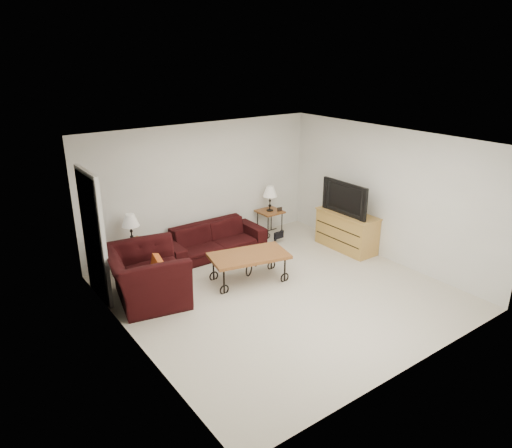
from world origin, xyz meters
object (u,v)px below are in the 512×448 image
at_px(armchair, 147,276).
at_px(backpack, 275,232).
at_px(lamp_right, 270,199).
at_px(tv_stand, 347,231).
at_px(coffee_table, 249,267).
at_px(side_table_right, 270,223).
at_px(side_table_left, 134,257).
at_px(television, 348,198).
at_px(lamp_left, 131,229).
at_px(sofa, 214,239).

height_order(armchair, backpack, armchair).
distance_m(lamp_right, tv_stand, 1.76).
distance_m(coffee_table, tv_stand, 2.41).
bearing_deg(side_table_right, side_table_left, 180.00).
distance_m(lamp_right, armchair, 3.54).
distance_m(tv_stand, television, 0.70).
height_order(side_table_left, tv_stand, tv_stand).
bearing_deg(lamp_left, lamp_right, 0.00).
bearing_deg(side_table_right, lamp_right, 0.00).
bearing_deg(lamp_right, television, -63.53).
bearing_deg(lamp_right, sofa, -173.22).
relative_size(tv_stand, television, 1.12).
bearing_deg(coffee_table, sofa, 85.21).
distance_m(lamp_left, coffee_table, 2.20).
bearing_deg(backpack, side_table_left, 171.14).
bearing_deg(sofa, armchair, -152.13).
bearing_deg(lamp_left, coffee_table, -46.44).
relative_size(coffee_table, backpack, 3.09).
bearing_deg(side_table_right, television, -63.53).
xyz_separation_m(lamp_right, backpack, (-0.15, -0.39, -0.60)).
distance_m(lamp_left, lamp_right, 3.09).
xyz_separation_m(side_table_left, backpack, (2.94, -0.39, -0.06)).
relative_size(lamp_left, backpack, 1.27).
bearing_deg(armchair, television, -83.69).
bearing_deg(backpack, lamp_right, 67.64).
bearing_deg(sofa, backpack, -8.91).
xyz_separation_m(lamp_left, armchair, (-0.23, -1.14, -0.39)).
bearing_deg(television, backpack, -141.13).
relative_size(coffee_table, television, 1.17).
xyz_separation_m(side_table_right, lamp_right, (0.00, 0.00, 0.54)).
bearing_deg(tv_stand, backpack, 129.48).
xyz_separation_m(lamp_left, television, (3.85, -1.52, 0.26)).
relative_size(side_table_left, coffee_table, 0.41).
relative_size(lamp_right, tv_stand, 0.43).
distance_m(coffee_table, armchair, 1.75).
bearing_deg(coffee_table, side_table_left, 133.56).
distance_m(side_table_left, armchair, 1.17).
distance_m(side_table_right, tv_stand, 1.71).
xyz_separation_m(lamp_left, tv_stand, (3.87, -1.52, -0.44)).
relative_size(coffee_table, armchair, 1.01).
bearing_deg(sofa, coffee_table, -94.79).
bearing_deg(lamp_left, television, -21.58).
bearing_deg(television, tv_stand, 90.00).
xyz_separation_m(sofa, side_table_left, (-1.58, 0.18, -0.03)).
bearing_deg(side_table_left, television, -21.58).
bearing_deg(side_table_left, sofa, -6.51).
distance_m(side_table_right, backpack, 0.43).
height_order(lamp_right, tv_stand, lamp_right).
bearing_deg(backpack, armchair, -168.04).
height_order(sofa, side_table_left, sofa).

